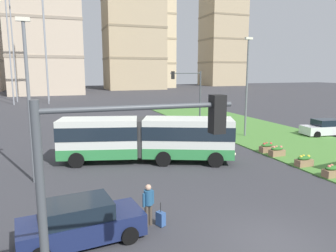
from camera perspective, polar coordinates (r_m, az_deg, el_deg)
name	(u,v)px	position (r m, az deg, el deg)	size (l,w,h in m)	color
ground_plane	(272,243)	(12.90, 18.22, -19.27)	(260.00, 260.00, 0.00)	#38383D
grass_median	(321,150)	(27.67, 25.70, -3.94)	(10.00, 70.00, 0.08)	#4C8438
articulated_bus	(147,138)	(21.73, -3.87, -2.17)	(11.90, 6.16, 3.00)	silver
car_navy_sedan	(81,222)	(12.45, -15.35, -16.33)	(4.57, 2.41, 1.58)	#19234C
car_white_van	(325,128)	(34.21, 26.36, -0.29)	(4.58, 2.44, 1.58)	silver
pedestrian_crossing	(148,202)	(13.07, -3.54, -13.46)	(0.53, 0.36, 1.74)	#4C4238
rolling_suitcase	(161,219)	(13.31, -1.32, -16.27)	(0.37, 0.43, 0.97)	#335693
flower_planter_1	(332,171)	(20.99, 27.40, -7.17)	(1.10, 0.56, 0.74)	#937051
flower_planter_2	(304,161)	(22.51, 23.22, -5.76)	(1.10, 0.56, 0.74)	#937051
flower_planter_3	(277,151)	(24.46, 18.97, -4.28)	(1.10, 0.56, 0.74)	#937051
flower_planter_4	(267,148)	(25.35, 17.35, -3.71)	(1.10, 0.56, 0.74)	#937051
traffic_light_near_left	(113,190)	(6.27, -9.81, -11.16)	(3.85, 0.28, 5.69)	#474C51
traffic_light_far_right	(191,90)	(33.66, 4.12, 6.46)	(3.49, 0.28, 6.14)	#474C51
streetlight_left	(29,95)	(18.65, -23.73, 5.09)	(0.70, 0.28, 8.90)	slate
streetlight_median	(247,83)	(30.67, 13.97, 7.45)	(0.70, 0.28, 9.18)	slate
apartment_tower_westcentre	(44,24)	(95.30, -21.35, 16.73)	(18.52, 19.80, 37.24)	#C6B299
apartment_tower_centre	(133,30)	(111.59, -6.23, 16.78)	(19.16, 14.87, 39.40)	tan
apartment_tower_eastcentre	(141,17)	(124.55, -4.85, 18.89)	(21.07, 19.23, 51.56)	beige
apartment_tower_east	(223,29)	(141.63, 9.80, 16.73)	(16.09, 14.81, 46.84)	tan
transmission_pylon	(26,9)	(68.27, -24.13, 18.55)	(9.00, 6.24, 32.04)	gray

